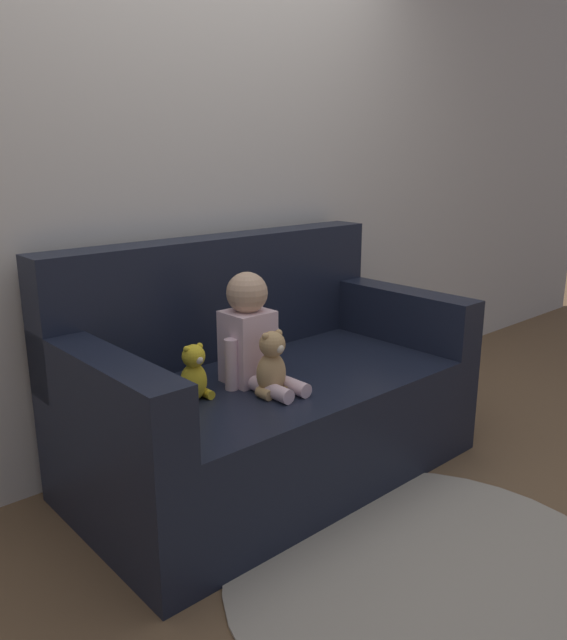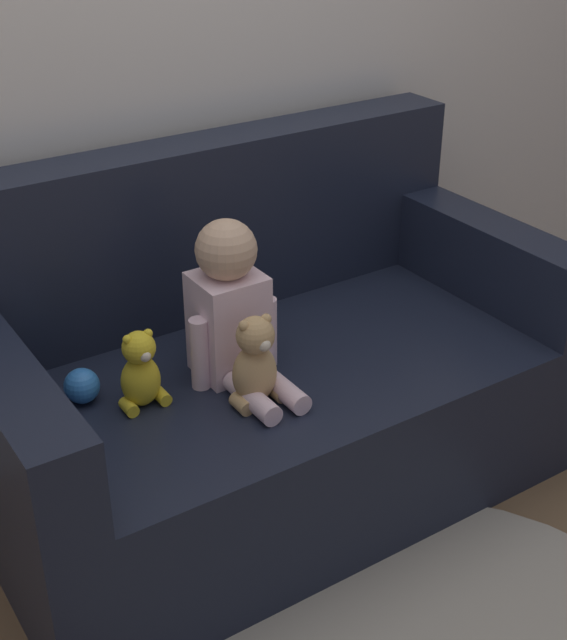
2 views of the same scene
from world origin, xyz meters
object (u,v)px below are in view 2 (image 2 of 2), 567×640
teddy_bear_brown (255,363)px  plush_toy_side (141,371)px  toy_ball (82,386)px  person_baby (232,311)px  couch (263,380)px

teddy_bear_brown → plush_toy_side: 0.30m
teddy_bear_brown → toy_ball: (-0.39, 0.25, -0.07)m
person_baby → plush_toy_side: size_ratio=2.05×
person_baby → toy_ball: bearing=165.8°
person_baby → teddy_bear_brown: person_baby is taller
couch → toy_ball: (-0.56, 0.02, 0.17)m
couch → plush_toy_side: size_ratio=7.78×
couch → teddy_bear_brown: 0.38m
teddy_bear_brown → toy_ball: bearing=146.6°
person_baby → toy_ball: (-0.41, 0.10, -0.15)m
couch → teddy_bear_brown: couch is taller
toy_ball → teddy_bear_brown: bearing=-33.4°
person_baby → couch: bearing=30.3°
person_baby → plush_toy_side: 0.30m
teddy_bear_brown → plush_toy_side: bearing=149.9°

